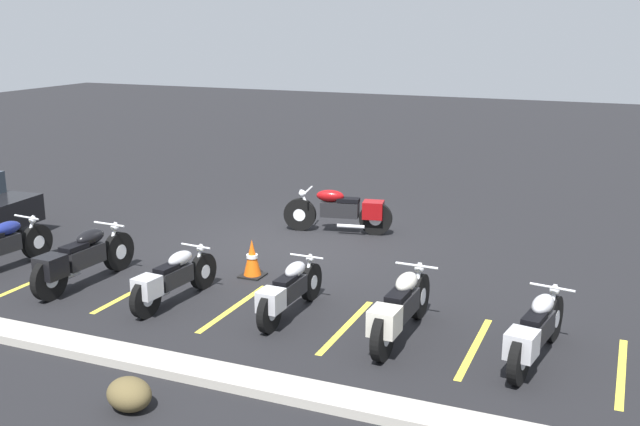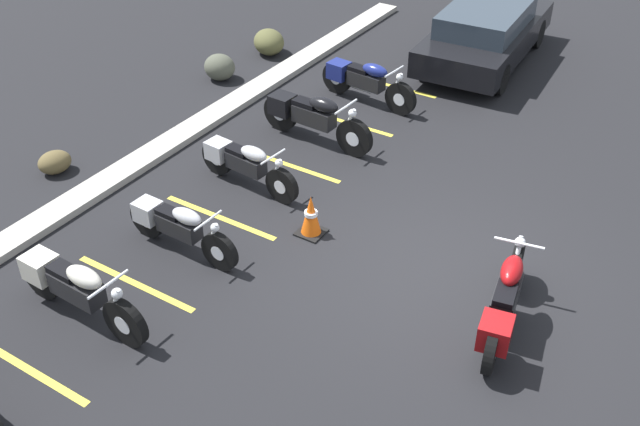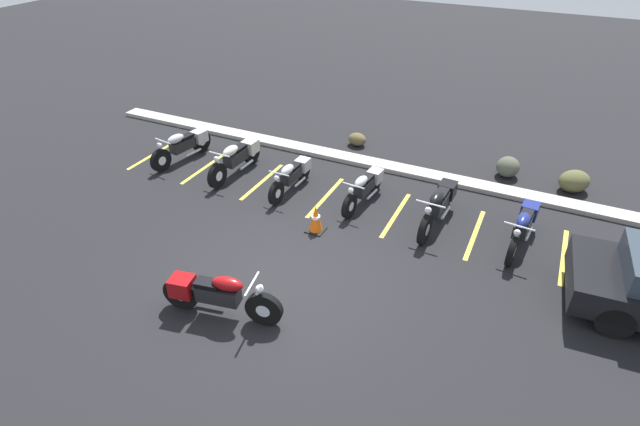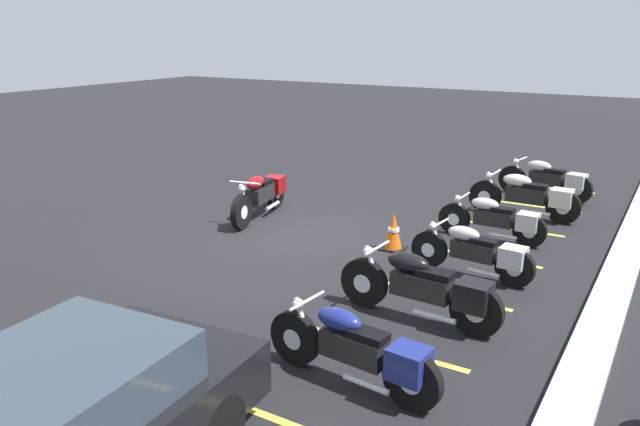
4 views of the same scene
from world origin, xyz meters
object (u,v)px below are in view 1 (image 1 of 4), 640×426
parked_bike_3 (171,279)px  landscape_rock_0 (129,394)px  parked_bike_1 (400,308)px  parked_bike_2 (288,291)px  parked_bike_4 (80,259)px  motorcycle_maroon_featured (343,210)px  parked_bike_0 (535,331)px  traffic_cone (252,259)px

parked_bike_3 → landscape_rock_0: parked_bike_3 is taller
parked_bike_1 → parked_bike_2: 1.78m
parked_bike_4 → parked_bike_3: bearing=-90.1°
parked_bike_3 → landscape_rock_0: 3.27m
motorcycle_maroon_featured → landscape_rock_0: bearing=82.3°
landscape_rock_0 → parked_bike_3: bearing=-64.7°
parked_bike_0 → parked_bike_3: parked_bike_0 is taller
parked_bike_0 → parked_bike_2: size_ratio=1.08×
parked_bike_3 → traffic_cone: (-0.54, -1.65, -0.11)m
parked_bike_2 → parked_bike_3: bearing=98.4°
parked_bike_0 → landscape_rock_0: (4.09, 3.00, -0.26)m
motorcycle_maroon_featured → landscape_rock_0: size_ratio=4.02×
motorcycle_maroon_featured → parked_bike_0: 6.55m
landscape_rock_0 → motorcycle_maroon_featured: bearing=-87.0°
parked_bike_2 → parked_bike_4: (3.75, 0.13, 0.07)m
landscape_rock_0 → parked_bike_1: bearing=-126.9°
parked_bike_0 → parked_bike_2: bearing=96.1°
motorcycle_maroon_featured → parked_bike_3: size_ratio=1.13×
parked_bike_1 → traffic_cone: parked_bike_1 is taller
parked_bike_3 → motorcycle_maroon_featured: bearing=-6.4°
parked_bike_0 → parked_bike_1: parked_bike_1 is taller
parked_bike_1 → traffic_cone: size_ratio=3.41×
parked_bike_0 → traffic_cone: size_ratio=3.23×
landscape_rock_0 → traffic_cone: traffic_cone is taller
parked_bike_2 → landscape_rock_0: bearing=172.5°
landscape_rock_0 → parked_bike_0: bearing=-143.7°
parked_bike_4 → traffic_cone: (-2.39, -1.55, -0.17)m
parked_bike_2 → parked_bike_3: parked_bike_3 is taller
motorcycle_maroon_featured → traffic_cone: size_ratio=3.43×
motorcycle_maroon_featured → traffic_cone: (0.45, 3.17, -0.17)m
parked_bike_4 → landscape_rock_0: parked_bike_4 is taller
parked_bike_0 → parked_bike_1: (1.82, -0.02, 0.02)m
motorcycle_maroon_featured → traffic_cone: 3.20m
motorcycle_maroon_featured → parked_bike_1: bearing=108.7°
parked_bike_2 → parked_bike_3: size_ratio=0.99×
parked_bike_4 → landscape_rock_0: size_ratio=4.10×
parked_bike_4 → parked_bike_2: bearing=-84.9°
parked_bike_3 → landscape_rock_0: bearing=-149.5°
motorcycle_maroon_featured → parked_bike_3: bearing=67.7°
traffic_cone → parked_bike_1: bearing=153.2°
parked_bike_4 → traffic_cone: 2.85m
landscape_rock_0 → traffic_cone: 4.68m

